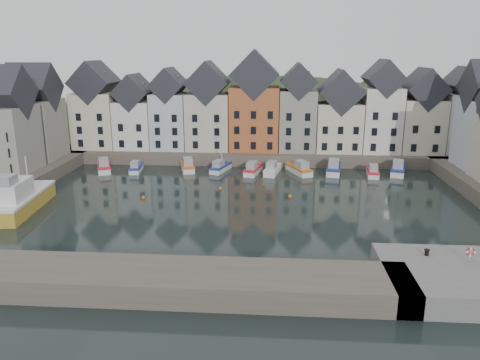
# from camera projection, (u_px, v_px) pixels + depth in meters

# --- Properties ---
(ground) EXTENTS (260.00, 260.00, 0.00)m
(ground) POSITION_uv_depth(u_px,v_px,m) (244.00, 208.00, 59.92)
(ground) COLOR black
(ground) RESTS_ON ground
(far_quay) EXTENTS (90.00, 16.00, 2.00)m
(far_quay) POSITION_uv_depth(u_px,v_px,m) (254.00, 152.00, 88.49)
(far_quay) COLOR #52483F
(far_quay) RESTS_ON ground
(near_wall) EXTENTS (50.00, 6.00, 2.00)m
(near_wall) POSITION_uv_depth(u_px,v_px,m) (109.00, 279.00, 39.20)
(near_wall) COLOR #52483F
(near_wall) RESTS_ON ground
(hillside) EXTENTS (153.60, 70.40, 64.00)m
(hillside) POSITION_uv_depth(u_px,v_px,m) (258.00, 204.00, 118.54)
(hillside) COLOR #22371B
(hillside) RESTS_ON ground
(far_terrace) EXTENTS (72.37, 8.16, 17.78)m
(far_terrace) POSITION_uv_depth(u_px,v_px,m) (272.00, 112.00, 84.24)
(far_terrace) COLOR beige
(far_terrace) RESTS_ON far_quay
(left_terrace) EXTENTS (7.65, 17.00, 15.69)m
(left_terrace) POSITION_uv_depth(u_px,v_px,m) (20.00, 121.00, 73.02)
(left_terrace) COLOR gray
(left_terrace) RESTS_ON left_quay
(mooring_buoys) EXTENTS (20.50, 5.50, 0.50)m
(mooring_buoys) POSITION_uv_depth(u_px,v_px,m) (218.00, 194.00, 65.28)
(mooring_buoys) COLOR #CC6318
(mooring_buoys) RESTS_ON ground
(boat_a) EXTENTS (4.32, 6.97, 2.56)m
(boat_a) POSITION_uv_depth(u_px,v_px,m) (104.00, 167.00, 78.23)
(boat_a) COLOR silver
(boat_a) RESTS_ON ground
(boat_b) EXTENTS (2.32, 5.59, 2.08)m
(boat_b) POSITION_uv_depth(u_px,v_px,m) (136.00, 168.00, 78.00)
(boat_b) COLOR silver
(boat_b) RESTS_ON ground
(boat_c) EXTENTS (3.67, 6.77, 2.48)m
(boat_c) POSITION_uv_depth(u_px,v_px,m) (187.00, 166.00, 78.81)
(boat_c) COLOR silver
(boat_c) RESTS_ON ground
(boat_d) EXTENTS (3.37, 6.07, 11.08)m
(boat_d) POSITION_uv_depth(u_px,v_px,m) (220.00, 167.00, 78.01)
(boat_d) COLOR silver
(boat_d) RESTS_ON ground
(boat_e) EXTENTS (3.22, 6.42, 2.36)m
(boat_e) POSITION_uv_depth(u_px,v_px,m) (253.00, 169.00, 76.58)
(boat_e) COLOR silver
(boat_e) RESTS_ON ground
(boat_f) EXTENTS (3.09, 6.55, 2.42)m
(boat_f) POSITION_uv_depth(u_px,v_px,m) (272.00, 169.00, 76.56)
(boat_f) COLOR silver
(boat_f) RESTS_ON ground
(boat_g) EXTENTS (4.49, 6.76, 2.50)m
(boat_g) POSITION_uv_depth(u_px,v_px,m) (299.00, 169.00, 76.62)
(boat_g) COLOR silver
(boat_g) RESTS_ON ground
(boat_h) EXTENTS (3.31, 7.29, 2.70)m
(boat_h) POSITION_uv_depth(u_px,v_px,m) (334.00, 168.00, 77.01)
(boat_h) COLOR silver
(boat_h) RESTS_ON ground
(boat_i) EXTENTS (2.41, 5.81, 2.17)m
(boat_i) POSITION_uv_depth(u_px,v_px,m) (373.00, 172.00, 75.32)
(boat_i) COLOR silver
(boat_i) RESTS_ON ground
(boat_j) EXTENTS (3.97, 7.19, 2.64)m
(boat_j) POSITION_uv_depth(u_px,v_px,m) (398.00, 169.00, 76.48)
(boat_j) COLOR silver
(boat_j) RESTS_ON ground
(large_vessel) EXTENTS (4.85, 13.40, 6.83)m
(large_vessel) POSITION_uv_depth(u_px,v_px,m) (21.00, 200.00, 58.16)
(large_vessel) COLOR gold
(large_vessel) RESTS_ON ground
(mooring_bollard) EXTENTS (0.48, 0.48, 0.56)m
(mooring_bollard) POSITION_uv_depth(u_px,v_px,m) (427.00, 252.00, 41.30)
(mooring_bollard) COLOR black
(mooring_bollard) RESTS_ON near_quay
(life_ring_post) EXTENTS (0.80, 0.17, 1.30)m
(life_ring_post) POSITION_uv_depth(u_px,v_px,m) (470.00, 252.00, 39.94)
(life_ring_post) COLOR gray
(life_ring_post) RESTS_ON near_quay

